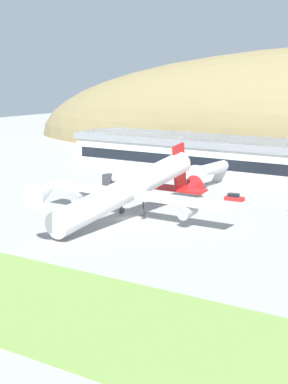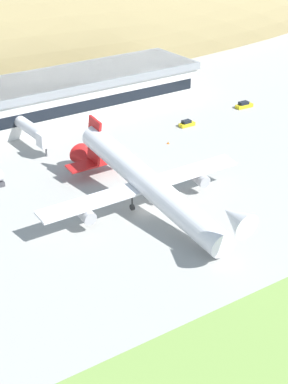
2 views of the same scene
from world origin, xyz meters
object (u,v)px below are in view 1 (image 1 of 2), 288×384
at_px(terminal_building, 247,157).
at_px(traffic_cone_0, 288,210).
at_px(jetway_0, 208,170).
at_px(service_car_0, 234,198).
at_px(fuel_truck, 119,180).
at_px(cargo_airplane, 130,190).

relative_size(terminal_building, traffic_cone_0, 165.98).
relative_size(jetway_0, service_car_0, 3.50).
distance_m(terminal_building, service_car_0, 28.67).
distance_m(terminal_building, jetway_0, 16.57).
bearing_deg(service_car_0, fuel_truck, -177.47).
bearing_deg(terminal_building, cargo_airplane, -88.22).
height_order(fuel_truck, traffic_cone_0, fuel_truck).
height_order(service_car_0, traffic_cone_0, service_car_0).
xyz_separation_m(jetway_0, traffic_cone_0, (24.76, -13.07, -3.71)).
height_order(cargo_airplane, traffic_cone_0, cargo_airplane).
bearing_deg(jetway_0, cargo_airplane, -84.41).
bearing_deg(terminal_building, fuel_truck, -123.82).
bearing_deg(jetway_0, fuel_truck, -145.92).
bearing_deg(jetway_0, traffic_cone_0, -27.83).
height_order(terminal_building, service_car_0, terminal_building).
xyz_separation_m(cargo_airplane, traffic_cone_0, (21.32, 22.16, -4.92)).
xyz_separation_m(jetway_0, cargo_airplane, (3.45, -35.23, 1.21)).
height_order(cargo_airplane, fuel_truck, cargo_airplane).
height_order(cargo_airplane, service_car_0, cargo_airplane).
xyz_separation_m(service_car_0, traffic_cone_0, (12.98, -3.00, -0.33)).
height_order(jetway_0, service_car_0, jetway_0).
bearing_deg(terminal_building, jetway_0, -96.40).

